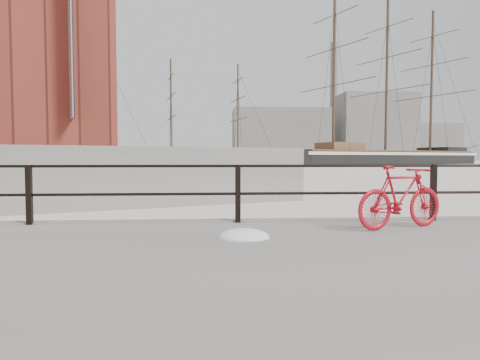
# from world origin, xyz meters

# --- Properties ---
(ground) EXTENTS (400.00, 400.00, 0.00)m
(ground) POSITION_xyz_m (0.00, 0.00, 0.00)
(ground) COLOR white
(ground) RESTS_ON ground
(far_quay) EXTENTS (78.44, 148.07, 1.80)m
(far_quay) POSITION_xyz_m (-40.00, 72.00, 0.90)
(far_quay) COLOR gray
(far_quay) RESTS_ON ground
(guardrail) EXTENTS (28.00, 0.10, 1.00)m
(guardrail) POSITION_xyz_m (0.00, -0.15, 0.85)
(guardrail) COLOR black
(guardrail) RESTS_ON promenade
(bicycle) EXTENTS (1.65, 0.79, 1.00)m
(bicycle) POSITION_xyz_m (-0.98, -0.98, 0.85)
(bicycle) COLOR #B40C1B
(bicycle) RESTS_ON promenade
(barque_black) EXTENTS (69.44, 48.61, 37.22)m
(barque_black) POSITION_xyz_m (34.43, 84.02, 0.00)
(barque_black) COLOR black
(barque_black) RESTS_ON ground
(schooner_mid) EXTENTS (32.09, 19.12, 21.48)m
(schooner_mid) POSITION_xyz_m (-4.95, 78.74, 0.00)
(schooner_mid) COLOR silver
(schooner_mid) RESTS_ON ground
(schooner_left) EXTENTS (28.86, 18.84, 19.97)m
(schooner_left) POSITION_xyz_m (-28.56, 75.93, 0.00)
(schooner_left) COLOR silver
(schooner_left) RESTS_ON ground
(apartment_brick) EXTENTS (27.87, 22.90, 21.20)m
(apartment_brick) POSITION_xyz_m (-54.97, 103.70, 12.40)
(apartment_brick) COLOR brown
(apartment_brick) RESTS_ON far_quay
(industrial_west) EXTENTS (32.00, 18.00, 18.00)m
(industrial_west) POSITION_xyz_m (20.00, 140.00, 9.00)
(industrial_west) COLOR gray
(industrial_west) RESTS_ON ground
(industrial_mid) EXTENTS (26.00, 20.00, 24.00)m
(industrial_mid) POSITION_xyz_m (55.00, 145.00, 12.00)
(industrial_mid) COLOR gray
(industrial_mid) RESTS_ON ground
(industrial_east) EXTENTS (20.00, 16.00, 14.00)m
(industrial_east) POSITION_xyz_m (78.00, 150.00, 7.00)
(industrial_east) COLOR gray
(industrial_east) RESTS_ON ground
(smokestack) EXTENTS (2.80, 2.80, 44.00)m
(smokestack) POSITION_xyz_m (42.00, 150.00, 22.00)
(smokestack) COLOR gray
(smokestack) RESTS_ON ground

